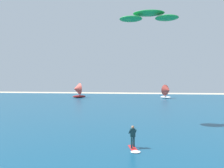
# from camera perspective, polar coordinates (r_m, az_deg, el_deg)

# --- Properties ---
(ocean) EXTENTS (160.00, 90.00, 0.10)m
(ocean) POSITION_cam_1_polar(r_m,az_deg,el_deg) (52.06, 5.21, -5.13)
(ocean) COLOR navy
(ocean) RESTS_ON ground
(kitesurfer) EXTENTS (1.09, 2.03, 1.67)m
(kitesurfer) POSITION_cam_1_polar(r_m,az_deg,el_deg) (16.21, 5.68, -14.79)
(kitesurfer) COLOR red
(kitesurfer) RESTS_ON ocean
(kite) EXTENTS (6.91, 2.61, 1.03)m
(kite) POSITION_cam_1_polar(r_m,az_deg,el_deg) (26.35, 9.73, 17.31)
(kite) COLOR #198C3F
(sailboat_heeled_over) EXTENTS (4.28, 4.33, 4.87)m
(sailboat_heeled_over) POSITION_cam_1_polar(r_m,az_deg,el_deg) (69.24, 14.42, -1.92)
(sailboat_heeled_over) COLOR white
(sailboat_heeled_over) RESTS_ON ocean
(sailboat_outermost) EXTENTS (4.88, 4.66, 5.44)m
(sailboat_outermost) POSITION_cam_1_polar(r_m,az_deg,el_deg) (71.10, -9.21, -1.65)
(sailboat_outermost) COLOR maroon
(sailboat_outermost) RESTS_ON ocean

